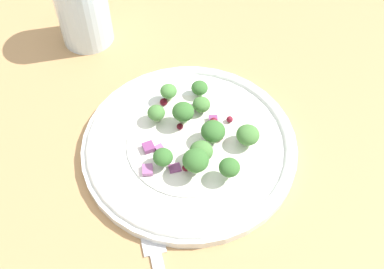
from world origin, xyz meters
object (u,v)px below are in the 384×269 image
plate (192,144)px  broccoli_floret_0 (229,168)px  water_glass (83,9)px  broccoli_floret_1 (156,113)px  broccoli_floret_2 (201,105)px

plate → broccoli_floret_0: bearing=100.4°
water_glass → plate: bearing=98.8°
plate → broccoli_floret_0: (-1.17, 6.37, 2.52)cm
water_glass → broccoli_floret_0: bearing=99.1°
broccoli_floret_1 → broccoli_floret_2: size_ratio=0.98×
plate → water_glass: water_glass is taller
plate → broccoli_floret_1: size_ratio=11.78×
broccoli_floret_0 → broccoli_floret_1: (3.45, -11.19, -0.56)cm
broccoli_floret_2 → water_glass: 22.19cm
broccoli_floret_0 → plate: bearing=-79.6°
plate → broccoli_floret_2: 5.09cm
broccoli_floret_0 → water_glass: size_ratio=0.23×
plate → broccoli_floret_2: broccoli_floret_2 is taller
broccoli_floret_1 → broccoli_floret_2: broccoli_floret_1 is taller
broccoli_floret_0 → broccoli_floret_1: size_ratio=1.09×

